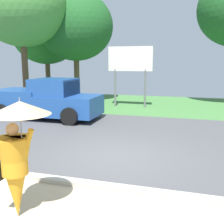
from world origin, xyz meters
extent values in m
cube|color=#4C4C4F|center=(0.00, 2.00, -0.05)|extent=(40.00, 8.00, 0.10)
cube|color=#467D3E|center=(0.00, 10.00, -0.05)|extent=(40.00, 8.00, 0.10)
cube|color=#B2AD9E|center=(0.00, -2.00, 0.05)|extent=(40.00, 0.24, 0.10)
cone|color=orange|center=(-0.84, -3.47, 0.73)|extent=(0.60, 0.60, 1.45)
cylinder|color=orange|center=(-0.84, -3.47, 1.12)|extent=(0.44, 0.44, 0.65)
sphere|color=tan|center=(-0.84, -3.47, 1.59)|extent=(0.22, 0.22, 0.22)
cylinder|color=orange|center=(-0.56, -3.47, 1.40)|extent=(0.24, 0.09, 0.45)
cylinder|color=orange|center=(-1.10, -3.45, 1.16)|extent=(0.29, 0.08, 0.24)
cylinder|color=gray|center=(-0.67, -3.47, 1.62)|extent=(0.02, 0.02, 0.75)
cone|color=#D1B284|center=(-0.67, -3.47, 1.96)|extent=(1.01, 1.01, 0.22)
cylinder|color=gray|center=(-0.67, -3.47, 2.08)|extent=(0.02, 0.02, 0.10)
cube|color=black|center=(-1.14, -3.42, 1.25)|extent=(0.02, 0.11, 0.16)
cube|color=black|center=(-1.11, -3.52, 0.85)|extent=(0.12, 0.24, 0.30)
cube|color=#1E478C|center=(-4.65, 4.24, 0.68)|extent=(5.20, 2.00, 0.90)
cube|color=#1E478C|center=(-4.15, 4.24, 1.43)|extent=(1.80, 1.84, 0.90)
cube|color=#2D3842|center=(-3.30, 4.24, 1.43)|extent=(0.10, 1.70, 0.77)
cube|color=#1E478C|center=(-5.95, 4.24, 1.23)|extent=(2.40, 2.00, 0.20)
cylinder|color=black|center=(-2.95, 5.24, 0.38)|extent=(0.76, 0.28, 0.76)
cylinder|color=black|center=(-2.95, 3.24, 0.38)|extent=(0.76, 0.28, 0.76)
cylinder|color=black|center=(-6.35, 5.24, 0.38)|extent=(0.76, 0.28, 0.76)
cylinder|color=black|center=(-6.35, 3.24, 0.38)|extent=(0.76, 0.28, 0.76)
cylinder|color=slate|center=(-2.44, 8.58, 1.10)|extent=(0.12, 0.12, 2.20)
cylinder|color=slate|center=(-0.64, 8.58, 1.10)|extent=(0.12, 0.12, 2.20)
cube|color=silver|center=(-1.54, 8.58, 2.80)|extent=(2.60, 0.10, 1.40)
cylinder|color=brown|center=(-8.67, 11.80, 1.56)|extent=(0.36, 0.36, 3.11)
ellipsoid|color=#286B2D|center=(-8.67, 11.80, 4.72)|extent=(5.05, 5.05, 4.59)
cylinder|color=brown|center=(-5.50, 9.97, 1.67)|extent=(0.36, 0.36, 3.34)
ellipsoid|color=#1E5623|center=(-5.50, 9.97, 4.88)|extent=(4.86, 4.86, 4.42)
cylinder|color=brown|center=(-7.56, 7.13, 2.09)|extent=(0.36, 0.36, 4.17)
ellipsoid|color=#478C3D|center=(-7.56, 7.13, 5.80)|extent=(5.10, 5.10, 4.64)
camera|label=1|loc=(2.01, -7.30, 2.72)|focal=44.45mm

